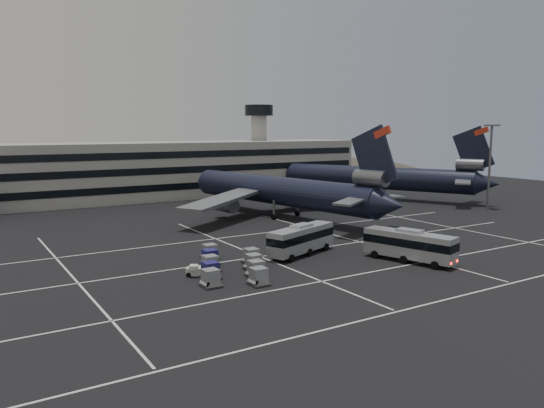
{
  "coord_description": "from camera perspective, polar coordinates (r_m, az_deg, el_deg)",
  "views": [
    {
      "loc": [
        -42.01,
        -57.17,
        17.45
      ],
      "look_at": [
        3.93,
        16.86,
        5.0
      ],
      "focal_mm": 35.0,
      "sensor_mm": 36.0,
      "label": 1
    }
  ],
  "objects": [
    {
      "name": "bus_far",
      "position": [
        73.73,
        3.19,
        -3.68
      ],
      "size": [
        12.47,
        6.89,
        4.33
      ],
      "rotation": [
        0.0,
        0.0,
        1.92
      ],
      "color": "#9EA1A6",
      "rests_on": "ground"
    },
    {
      "name": "lane_markings",
      "position": [
        74.17,
        4.64,
        -5.5
      ],
      "size": [
        90.0,
        55.62,
        0.01
      ],
      "color": "silver",
      "rests_on": "ground"
    },
    {
      "name": "trijet_main",
      "position": [
        104.74,
        0.94,
        1.44
      ],
      "size": [
        46.69,
        57.47,
        18.08
      ],
      "rotation": [
        0.0,
        0.0,
        0.18
      ],
      "color": "black",
      "rests_on": "ground"
    },
    {
      "name": "uld_cluster",
      "position": [
        65.35,
        -4.56,
        -6.5
      ],
      "size": [
        11.77,
        16.94,
        1.99
      ],
      "rotation": [
        0.0,
        0.0,
        -0.43
      ],
      "color": "#2D2D30",
      "rests_on": "ground"
    },
    {
      "name": "bus_near",
      "position": [
        72.08,
        14.55,
        -4.19
      ],
      "size": [
        6.15,
        12.67,
        4.37
      ],
      "rotation": [
        0.0,
        0.0,
        0.28
      ],
      "color": "#9EA1A6",
      "rests_on": "ground"
    },
    {
      "name": "trijet_far",
      "position": [
        135.03,
        11.48,
        2.86
      ],
      "size": [
        32.3,
        54.03,
        18.08
      ],
      "rotation": [
        0.0,
        0.0,
        0.45
      ],
      "color": "black",
      "rests_on": "ground"
    },
    {
      "name": "lightpole_right",
      "position": [
        123.46,
        22.43,
        4.9
      ],
      "size": [
        2.4,
        2.4,
        18.28
      ],
      "color": "slate",
      "rests_on": "ground"
    },
    {
      "name": "tug_a",
      "position": [
        63.81,
        -7.14,
        -7.19
      ],
      "size": [
        1.99,
        2.58,
        1.47
      ],
      "rotation": [
        0.0,
        0.0,
        -0.3
      ],
      "color": "silver",
      "rests_on": "ground"
    },
    {
      "name": "hills",
      "position": [
        236.81,
        -16.89,
        0.62
      ],
      "size": [
        352.0,
        180.0,
        44.0
      ],
      "color": "#38332B",
      "rests_on": "ground"
    },
    {
      "name": "ground",
      "position": [
        73.06,
        4.38,
        -5.71
      ],
      "size": [
        260.0,
        260.0,
        0.0
      ],
      "primitive_type": "plane",
      "color": "black",
      "rests_on": "ground"
    },
    {
      "name": "tug_b",
      "position": [
        64.23,
        -8.08,
        -7.12
      ],
      "size": [
        2.62,
        2.38,
        1.45
      ],
      "rotation": [
        0.0,
        0.0,
        0.98
      ],
      "color": "silver",
      "rests_on": "ground"
    },
    {
      "name": "terminal",
      "position": [
        134.54,
        -14.87,
        3.37
      ],
      "size": [
        125.0,
        26.0,
        24.0
      ],
      "color": "gray",
      "rests_on": "ground"
    }
  ]
}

